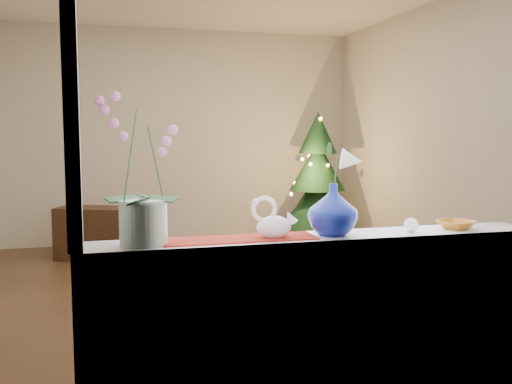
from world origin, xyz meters
TOP-DOWN VIEW (x-y plane):
  - ground at (0.00, 0.00)m, footprint 5.00×5.00m
  - wall_back at (0.00, 2.50)m, footprint 4.50×0.10m
  - wall_front at (0.00, -2.50)m, footprint 4.50×0.10m
  - wall_right at (2.25, 0.00)m, footprint 0.10×5.00m
  - window_apron at (0.00, -2.46)m, footprint 2.20×0.08m
  - windowsill at (0.00, -2.37)m, footprint 2.20×0.26m
  - window_frame at (0.00, -2.47)m, footprint 2.22×0.06m
  - runner at (-0.38, -2.37)m, footprint 0.70×0.20m
  - orchid_pot at (-0.81, -2.38)m, footprint 0.25×0.25m
  - swan at (-0.22, -2.39)m, footprint 0.23×0.15m
  - blue_vase at (0.07, -2.37)m, footprint 0.28×0.28m
  - lily at (0.07, -2.37)m, footprint 0.15×0.09m
  - paperweight at (0.47, -2.40)m, footprint 0.08×0.08m
  - amber_dish at (0.73, -2.38)m, footprint 0.19×0.19m
  - xmas_tree at (1.60, 1.74)m, footprint 1.16×1.16m
  - side_table at (-1.08, 1.67)m, footprint 0.86×0.65m

SIDE VIEW (x-z plane):
  - ground at x=0.00m, z-range 0.00..0.00m
  - side_table at x=-1.08m, z-range 0.00..0.58m
  - window_apron at x=0.00m, z-range 0.00..0.88m
  - xmas_tree at x=1.60m, z-range 0.00..1.65m
  - windowsill at x=0.00m, z-range 0.88..0.92m
  - runner at x=-0.38m, z-range 0.92..0.93m
  - amber_dish at x=0.73m, z-range 0.92..0.96m
  - paperweight at x=0.47m, z-range 0.92..0.99m
  - swan at x=-0.22m, z-range 0.92..1.10m
  - blue_vase at x=0.07m, z-range 0.92..1.20m
  - orchid_pot at x=-0.81m, z-range 0.92..1.57m
  - lily at x=0.07m, z-range 1.20..1.41m
  - wall_back at x=0.00m, z-range 0.00..2.70m
  - wall_front at x=0.00m, z-range 0.00..2.70m
  - wall_right at x=2.25m, z-range 0.00..2.70m
  - window_frame at x=0.00m, z-range 0.90..2.50m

